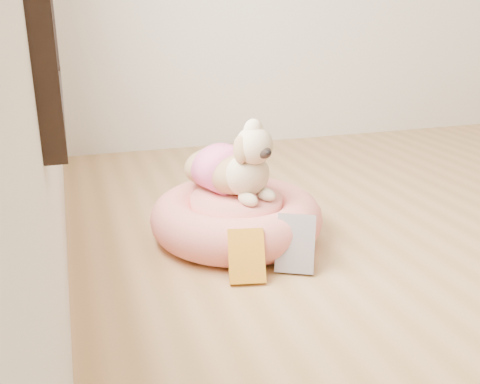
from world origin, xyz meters
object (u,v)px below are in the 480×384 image
object	(u,v)px
book_yellow	(247,256)
book_white	(295,244)
pet_bed	(236,217)
dog	(233,154)

from	to	relation	value
book_yellow	book_white	world-z (taller)	book_white
pet_bed	dog	size ratio (longest dim) A/B	1.55
book_white	dog	bearing A→B (deg)	134.90
dog	book_yellow	bearing A→B (deg)	-121.14
pet_bed	dog	xyz separation A→B (m)	(-0.00, 0.04, 0.27)
book_yellow	pet_bed	bearing A→B (deg)	90.17
book_yellow	book_white	xyz separation A→B (m)	(0.20, 0.02, 0.01)
dog	book_white	world-z (taller)	dog
pet_bed	book_white	distance (m)	0.37
book_yellow	book_white	bearing A→B (deg)	18.46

